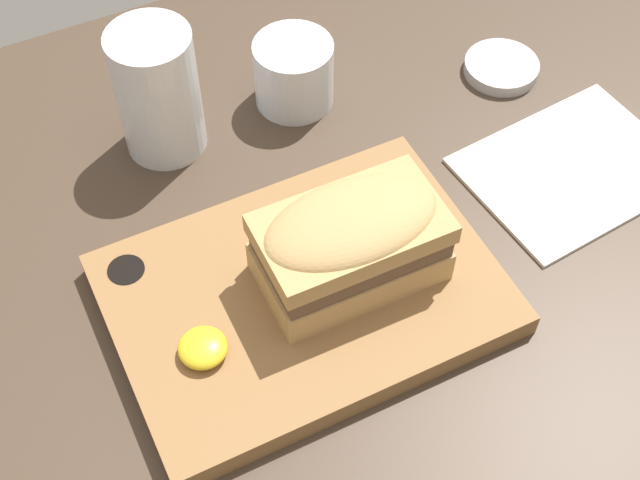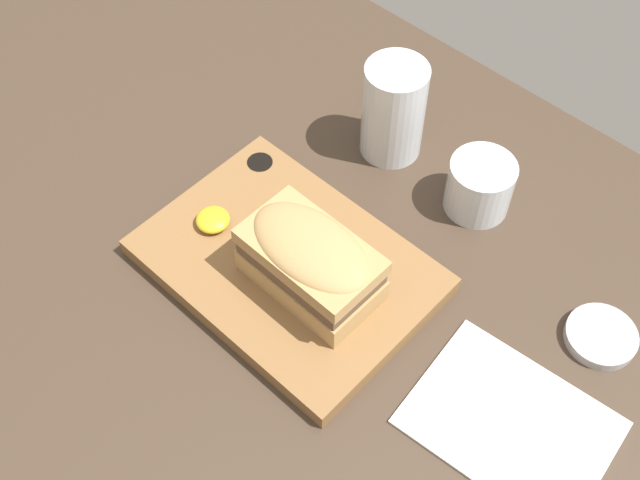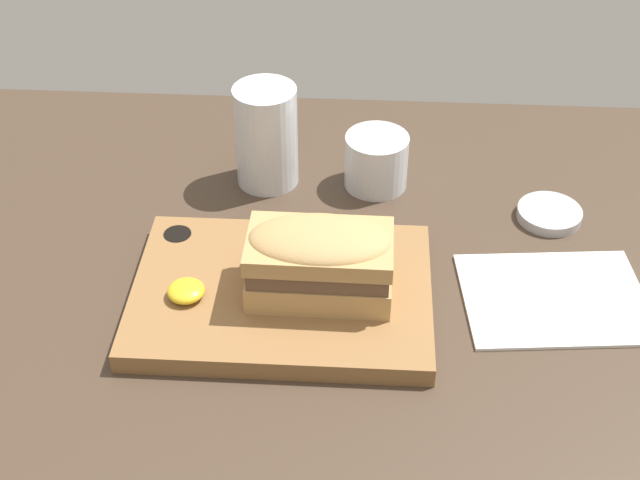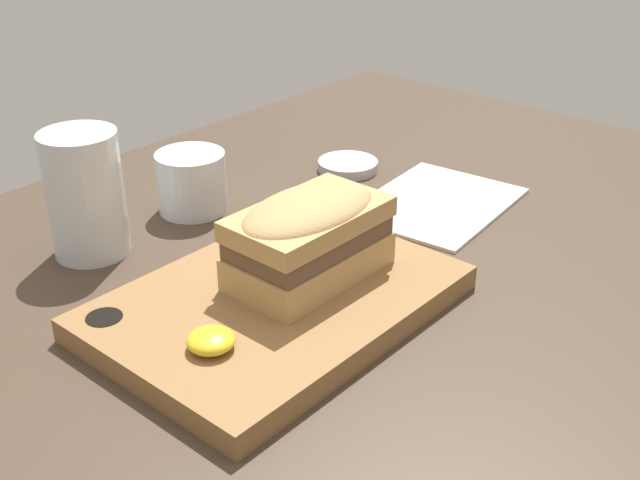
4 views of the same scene
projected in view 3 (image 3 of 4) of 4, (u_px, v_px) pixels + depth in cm
name	position (u px, v px, depth cm)	size (l,w,h in cm)	color
dining_table	(262.00, 345.00, 91.58)	(142.15, 97.70, 2.00)	#423326
serving_board	(281.00, 294.00, 94.56)	(31.50, 22.42, 2.33)	olive
sandwich	(320.00, 258.00, 90.56)	(14.89, 8.70, 8.11)	tan
mustard_dollop	(186.00, 291.00, 92.05)	(3.91, 3.91, 1.56)	gold
water_glass	(267.00, 142.00, 109.35)	(7.73, 7.73, 13.00)	silver
wine_glass	(376.00, 163.00, 110.20)	(7.85, 7.85, 6.89)	silver
napkin	(554.00, 298.00, 95.38)	(20.78, 16.52, 0.40)	white
condiment_dish	(549.00, 214.00, 106.24)	(7.67, 7.67, 1.28)	#B2B2B7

